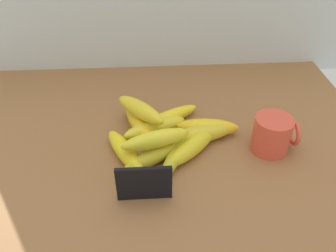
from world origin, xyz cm
name	(u,v)px	position (x,y,z in cm)	size (l,w,h in cm)	color
counter_top	(156,145)	(0.00, 0.00, 1.50)	(110.00, 76.00, 3.00)	#905F36
chalkboard_sign	(144,184)	(-2.73, -17.82, 6.86)	(11.00, 1.80, 8.40)	black
coffee_mug	(273,134)	(26.96, -4.71, 7.36)	(10.16, 8.66, 8.72)	#E24B36
banana_0	(194,136)	(9.33, -1.43, 5.13)	(19.87, 4.25, 4.25)	gold
banana_1	(156,128)	(0.27, 2.15, 5.16)	(16.23, 4.31, 4.31)	yellow
banana_2	(176,155)	(4.40, -7.39, 4.62)	(16.29, 3.23, 3.23)	gold
banana_3	(156,155)	(0.02, -7.33, 4.87)	(17.23, 3.74, 3.74)	gold
banana_4	(125,152)	(-7.04, -5.91, 4.94)	(16.60, 3.89, 3.89)	yellow
banana_5	(192,147)	(8.26, -5.41, 5.06)	(16.45, 4.13, 4.13)	yellow
banana_6	(166,118)	(3.06, 6.31, 4.83)	(19.08, 3.67, 3.67)	yellow
banana_7	(208,127)	(13.00, 1.65, 5.13)	(15.25, 4.27, 4.27)	yellow
banana_8	(140,125)	(-3.64, 3.63, 5.09)	(19.99, 4.17, 4.17)	yellow
banana_9	(156,139)	(0.13, -6.43, 8.70)	(15.83, 3.93, 3.93)	yellow
banana_10	(140,110)	(-3.37, 4.40, 9.21)	(15.23, 4.08, 4.08)	yellow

